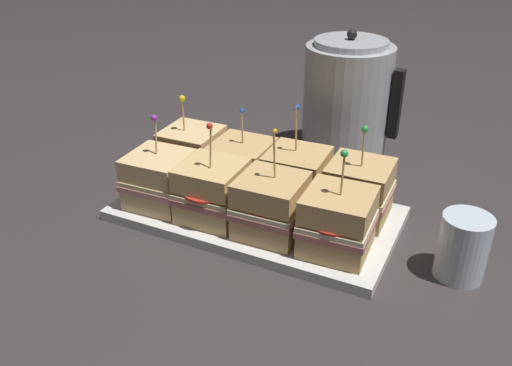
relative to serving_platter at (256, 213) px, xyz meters
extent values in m
plane|color=#383333|center=(0.00, 0.00, -0.01)|extent=(6.00, 6.00, 0.00)
cube|color=silver|center=(0.00, 0.00, 0.00)|extent=(0.48, 0.25, 0.01)
cube|color=silver|center=(0.00, 0.00, 0.01)|extent=(0.48, 0.25, 0.01)
cube|color=#DBB77A|center=(-0.16, -0.05, 0.03)|extent=(0.10, 0.10, 0.04)
cube|color=tan|center=(-0.16, -0.05, 0.05)|extent=(0.11, 0.11, 0.01)
cube|color=beige|center=(-0.16, -0.05, 0.06)|extent=(0.11, 0.11, 0.01)
cube|color=#E8C281|center=(-0.16, -0.05, 0.08)|extent=(0.10, 0.10, 0.04)
cylinder|color=tan|center=(-0.16, -0.05, 0.13)|extent=(0.00, 0.01, 0.08)
sphere|color=purple|center=(-0.16, -0.05, 0.17)|extent=(0.01, 0.01, 0.01)
cube|color=tan|center=(-0.05, -0.05, 0.03)|extent=(0.10, 0.10, 0.04)
cube|color=#B26B60|center=(-0.05, -0.05, 0.05)|extent=(0.11, 0.11, 0.01)
cube|color=beige|center=(-0.05, -0.05, 0.06)|extent=(0.10, 0.10, 0.01)
cylinder|color=red|center=(-0.05, -0.07, 0.07)|extent=(0.08, 0.08, 0.00)
cube|color=#E0B771|center=(-0.05, -0.05, 0.09)|extent=(0.10, 0.10, 0.04)
cylinder|color=tan|center=(-0.05, -0.06, 0.14)|extent=(0.00, 0.01, 0.08)
sphere|color=red|center=(-0.05, -0.06, 0.18)|extent=(0.01, 0.01, 0.01)
cube|color=tan|center=(0.05, -0.05, 0.03)|extent=(0.10, 0.10, 0.04)
cube|color=#B26B60|center=(0.05, -0.05, 0.05)|extent=(0.11, 0.11, 0.01)
cube|color=beige|center=(0.05, -0.05, 0.06)|extent=(0.10, 0.10, 0.01)
cylinder|color=red|center=(0.05, -0.07, 0.07)|extent=(0.06, 0.06, 0.00)
cube|color=tan|center=(0.05, -0.05, 0.09)|extent=(0.10, 0.10, 0.04)
cylinder|color=tan|center=(0.06, -0.05, 0.14)|extent=(0.00, 0.01, 0.09)
sphere|color=orange|center=(0.06, -0.05, 0.18)|extent=(0.01, 0.01, 0.01)
cube|color=tan|center=(0.16, -0.05, 0.03)|extent=(0.10, 0.10, 0.04)
cube|color=#B26B60|center=(0.16, -0.05, 0.05)|extent=(0.11, 0.11, 0.01)
cube|color=beige|center=(0.16, -0.05, 0.06)|extent=(0.11, 0.11, 0.01)
cylinder|color=red|center=(0.16, -0.07, 0.07)|extent=(0.07, 0.07, 0.00)
cube|color=tan|center=(0.16, -0.05, 0.09)|extent=(0.10, 0.10, 0.04)
cylinder|color=tan|center=(0.16, -0.05, 0.13)|extent=(0.00, 0.01, 0.08)
sphere|color=green|center=(0.16, -0.05, 0.17)|extent=(0.01, 0.01, 0.01)
cube|color=#DBB77A|center=(-0.16, 0.06, 0.03)|extent=(0.10, 0.10, 0.04)
cube|color=tan|center=(-0.16, 0.06, 0.05)|extent=(0.11, 0.11, 0.01)
cube|color=beige|center=(-0.16, 0.06, 0.06)|extent=(0.10, 0.10, 0.01)
cylinder|color=red|center=(-0.16, 0.04, 0.07)|extent=(0.06, 0.06, 0.00)
cube|color=#E8C281|center=(-0.16, 0.06, 0.09)|extent=(0.10, 0.10, 0.04)
cylinder|color=tan|center=(-0.17, 0.05, 0.13)|extent=(0.00, 0.01, 0.07)
sphere|color=yellow|center=(-0.17, 0.05, 0.17)|extent=(0.01, 0.01, 0.01)
cube|color=tan|center=(-0.05, 0.05, 0.03)|extent=(0.10, 0.10, 0.04)
cube|color=tan|center=(-0.05, 0.05, 0.05)|extent=(0.11, 0.11, 0.01)
cube|color=beige|center=(-0.05, 0.05, 0.06)|extent=(0.10, 0.10, 0.01)
cube|color=tan|center=(-0.05, 0.05, 0.08)|extent=(0.10, 0.10, 0.04)
cylinder|color=tan|center=(-0.05, 0.05, 0.13)|extent=(0.00, 0.01, 0.07)
sphere|color=blue|center=(-0.05, 0.05, 0.16)|extent=(0.01, 0.01, 0.01)
cube|color=tan|center=(0.05, 0.05, 0.03)|extent=(0.10, 0.10, 0.04)
cube|color=tan|center=(0.05, 0.05, 0.05)|extent=(0.11, 0.11, 0.01)
cube|color=beige|center=(0.05, 0.05, 0.06)|extent=(0.11, 0.11, 0.01)
cylinder|color=red|center=(0.05, 0.03, 0.07)|extent=(0.06, 0.06, 0.00)
cube|color=tan|center=(0.05, 0.05, 0.09)|extent=(0.10, 0.10, 0.04)
cylinder|color=tan|center=(0.05, 0.05, 0.14)|extent=(0.00, 0.01, 0.09)
sphere|color=blue|center=(0.05, 0.05, 0.18)|extent=(0.01, 0.01, 0.01)
cube|color=tan|center=(0.16, 0.05, 0.03)|extent=(0.10, 0.10, 0.04)
cube|color=tan|center=(0.16, 0.05, 0.05)|extent=(0.11, 0.11, 0.01)
cube|color=beige|center=(0.16, 0.05, 0.06)|extent=(0.10, 0.10, 0.01)
cylinder|color=red|center=(0.16, 0.04, 0.07)|extent=(0.07, 0.07, 0.00)
cube|color=tan|center=(0.16, 0.05, 0.09)|extent=(0.10, 0.10, 0.04)
cylinder|color=tan|center=(0.16, 0.05, 0.13)|extent=(0.00, 0.01, 0.08)
sphere|color=green|center=(0.16, 0.05, 0.17)|extent=(0.01, 0.01, 0.01)
cylinder|color=#B7BABF|center=(0.05, 0.32, 0.11)|extent=(0.18, 0.18, 0.23)
cylinder|color=#B7BABF|center=(0.05, 0.32, 0.23)|extent=(0.15, 0.15, 0.01)
sphere|color=black|center=(0.05, 0.32, 0.25)|extent=(0.02, 0.02, 0.02)
cube|color=black|center=(0.15, 0.32, 0.12)|extent=(0.02, 0.02, 0.14)
cylinder|color=silver|center=(0.34, -0.01, 0.04)|extent=(0.07, 0.07, 0.10)
camera|label=1|loc=(0.35, -0.72, 0.49)|focal=38.00mm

